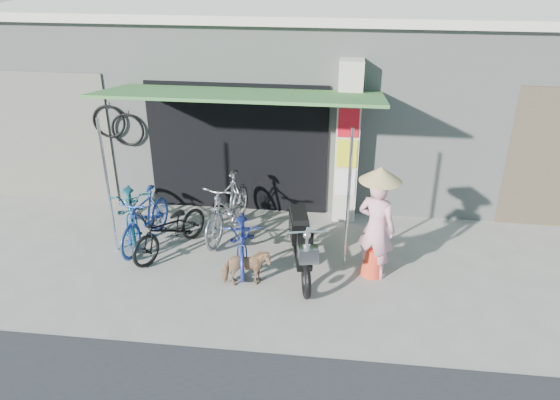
# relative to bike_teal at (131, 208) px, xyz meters

# --- Properties ---
(ground) EXTENTS (80.00, 80.00, 0.00)m
(ground) POSITION_rel_bike_teal_xyz_m (2.91, -1.34, -0.51)
(ground) COLOR gray
(ground) RESTS_ON ground
(bicycle_shop) EXTENTS (12.30, 5.30, 3.66)m
(bicycle_shop) POSITION_rel_bike_teal_xyz_m (2.90, 3.75, 1.33)
(bicycle_shop) COLOR gray
(bicycle_shop) RESTS_ON ground
(shop_pillar) EXTENTS (0.42, 0.44, 3.00)m
(shop_pillar) POSITION_rel_bike_teal_xyz_m (3.76, 1.10, 0.99)
(shop_pillar) COLOR beige
(shop_pillar) RESTS_ON ground
(awning) EXTENTS (4.60, 1.88, 2.72)m
(awning) POSITION_rel_bike_teal_xyz_m (2.00, 0.28, 2.01)
(awning) COLOR #33632C
(awning) RESTS_ON ground
(neighbour_left) EXTENTS (2.60, 0.06, 2.60)m
(neighbour_left) POSITION_rel_bike_teal_xyz_m (-2.09, 1.25, 0.79)
(neighbour_left) COLOR #6B665B
(neighbour_left) RESTS_ON ground
(bike_teal) EXTENTS (1.39, 2.04, 1.02)m
(bike_teal) POSITION_rel_bike_teal_xyz_m (0.00, 0.00, 0.00)
(bike_teal) COLOR #165567
(bike_teal) RESTS_ON ground
(bike_blue) EXTENTS (0.73, 1.70, 0.99)m
(bike_blue) POSITION_rel_bike_teal_xyz_m (0.37, -0.33, -0.01)
(bike_blue) COLOR #214098
(bike_blue) RESTS_ON ground
(bike_black) EXTENTS (1.29, 1.76, 0.88)m
(bike_black) POSITION_rel_bike_teal_xyz_m (0.88, -0.53, -0.07)
(bike_black) COLOR black
(bike_black) RESTS_ON ground
(bike_silver) EXTENTS (0.90, 1.92, 1.11)m
(bike_silver) POSITION_rel_bike_teal_xyz_m (1.71, 0.19, 0.05)
(bike_silver) COLOR #9F9EA3
(bike_silver) RESTS_ON ground
(bike_navy) EXTENTS (0.88, 1.77, 0.89)m
(bike_navy) POSITION_rel_bike_teal_xyz_m (2.14, -0.66, -0.06)
(bike_navy) COLOR navy
(bike_navy) RESTS_ON ground
(street_dog) EXTENTS (0.80, 0.50, 0.63)m
(street_dog) POSITION_rel_bike_teal_xyz_m (2.31, -1.36, -0.19)
(street_dog) COLOR tan
(street_dog) RESTS_ON ground
(moped) EXTENTS (0.67, 1.94, 1.11)m
(moped) POSITION_rel_bike_teal_xyz_m (3.10, -0.80, -0.00)
(moped) COLOR black
(moped) RESTS_ON ground
(nun) EXTENTS (0.72, 0.64, 1.85)m
(nun) POSITION_rel_bike_teal_xyz_m (4.26, -0.80, 0.40)
(nun) COLOR #D18D9A
(nun) RESTS_ON ground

